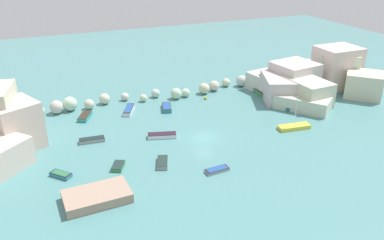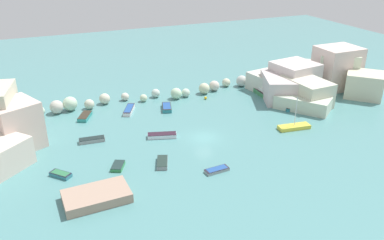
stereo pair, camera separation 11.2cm
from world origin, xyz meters
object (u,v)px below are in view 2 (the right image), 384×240
at_px(channel_buoy, 206,98).
at_px(moored_boat_8, 162,162).
at_px(moored_boat_6, 162,135).
at_px(stone_dock, 97,196).
at_px(moored_boat_11, 118,166).
at_px(moored_boat_0, 217,170).
at_px(moored_boat_7, 263,91).
at_px(moored_boat_4, 92,140).
at_px(moored_boat_3, 61,174).
at_px(moored_boat_5, 167,107).
at_px(moored_boat_1, 85,116).
at_px(moored_boat_10, 295,108).
at_px(moored_boat_2, 294,127).
at_px(moored_boat_9, 129,110).

bearing_deg(channel_buoy, moored_boat_8, -128.22).
bearing_deg(moored_boat_6, stone_dock, -118.09).
bearing_deg(moored_boat_11, moored_boat_0, -90.19).
bearing_deg(moored_boat_7, moored_boat_4, -75.62).
xyz_separation_m(moored_boat_3, moored_boat_6, (14.90, 5.15, 0.04)).
bearing_deg(moored_boat_5, moored_boat_1, -80.37).
bearing_deg(moored_boat_0, moored_boat_1, 114.45).
xyz_separation_m(moored_boat_0, moored_boat_6, (-3.28, 11.59, 0.09)).
distance_m(moored_boat_5, moored_boat_6, 10.61).
bearing_deg(moored_boat_10, moored_boat_3, 21.63).
bearing_deg(moored_boat_5, moored_boat_3, -35.44).
relative_size(stone_dock, moored_boat_1, 1.88).
relative_size(moored_boat_2, moored_boat_7, 0.81).
bearing_deg(channel_buoy, moored_boat_2, -65.94).
height_order(moored_boat_5, moored_boat_11, moored_boat_5).
bearing_deg(stone_dock, moored_boat_8, 26.23).
bearing_deg(channel_buoy, moored_boat_6, -137.05).
bearing_deg(moored_boat_8, channel_buoy, -17.66).
distance_m(moored_boat_1, moored_boat_5, 13.63).
xyz_separation_m(stone_dock, moored_boat_6, (11.72, 11.85, -0.24)).
distance_m(moored_boat_3, moored_boat_11, 6.99).
xyz_separation_m(moored_boat_4, moored_boat_6, (9.74, -2.62, 0.02)).
bearing_deg(moored_boat_5, moored_boat_2, 62.79).
xyz_separation_m(moored_boat_4, moored_boat_8, (7.28, -9.92, -0.02)).
distance_m(moored_boat_6, moored_boat_8, 7.70).
bearing_deg(moored_boat_10, stone_dock, 32.40).
bearing_deg(moored_boat_8, moored_boat_5, -0.77).
relative_size(stone_dock, moored_boat_2, 1.39).
bearing_deg(stone_dock, moored_boat_9, 67.25).
bearing_deg(moored_boat_2, moored_boat_11, 8.51).
distance_m(stone_dock, moored_boat_5, 26.83).
height_order(channel_buoy, moored_boat_5, moored_boat_5).
bearing_deg(channel_buoy, moored_boat_4, -158.19).
bearing_deg(stone_dock, moored_boat_7, 31.44).
xyz_separation_m(channel_buoy, moored_boat_0, (-9.00, -23.03, -0.04)).
relative_size(moored_boat_1, moored_boat_3, 1.38).
distance_m(moored_boat_6, moored_boat_7, 25.21).
bearing_deg(moored_boat_5, moored_boat_11, -21.24).
relative_size(moored_boat_5, moored_boat_8, 1.16).
bearing_deg(moored_boat_11, stone_dock, 174.52).
bearing_deg(moored_boat_0, moored_boat_5, 83.26).
height_order(moored_boat_4, moored_boat_9, moored_boat_9).
relative_size(stone_dock, moored_boat_5, 1.84).
distance_m(moored_boat_8, moored_boat_9, 18.54).
height_order(stone_dock, moored_boat_3, stone_dock).
xyz_separation_m(stone_dock, moored_boat_0, (15.00, 0.26, -0.33)).
bearing_deg(stone_dock, moored_boat_1, 84.15).
xyz_separation_m(moored_boat_10, moored_boat_11, (-32.11, -6.79, -0.08)).
distance_m(channel_buoy, moored_boat_10, 15.87).
height_order(channel_buoy, moored_boat_1, moored_boat_1).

